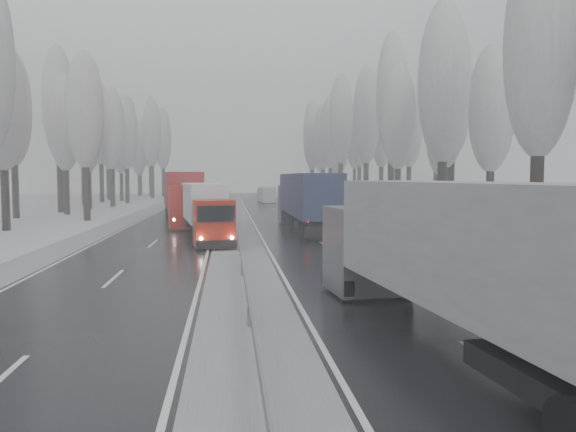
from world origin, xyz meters
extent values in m
plane|color=silver|center=(0.00, 0.00, 0.00)|extent=(260.00, 260.00, 0.00)
cube|color=black|center=(5.25, 30.00, 0.01)|extent=(7.50, 200.00, 0.03)
cube|color=black|center=(-5.25, 30.00, 0.01)|extent=(7.50, 200.00, 0.03)
cube|color=#9D9FA5|center=(0.00, 30.00, 0.02)|extent=(3.00, 200.00, 0.04)
cube|color=#9D9FA5|center=(10.20, 30.00, 0.02)|extent=(2.40, 200.00, 0.04)
cube|color=#9D9FA5|center=(-10.20, 30.00, 0.02)|extent=(2.40, 200.00, 0.04)
cube|color=slate|center=(0.00, 30.00, 0.60)|extent=(0.06, 200.00, 0.32)
cube|color=slate|center=(0.00, 28.00, 0.30)|extent=(0.12, 0.12, 0.60)
cube|color=slate|center=(0.00, 60.00, 0.30)|extent=(0.12, 0.12, 0.60)
cylinder|color=black|center=(15.04, 15.67, 2.80)|extent=(0.68, 0.68, 5.60)
ellipsoid|color=gray|center=(15.04, 15.67, 10.80)|extent=(3.60, 3.60, 11.45)
cylinder|color=black|center=(14.51, 27.03, 2.81)|extent=(0.68, 0.68, 5.62)
ellipsoid|color=gray|center=(14.51, 27.03, 10.84)|extent=(3.60, 3.60, 11.48)
cylinder|color=black|center=(20.02, 31.03, 2.47)|extent=(0.64, 0.64, 4.94)
ellipsoid|color=gray|center=(20.02, 31.03, 9.53)|extent=(3.60, 3.60, 10.09)
cylinder|color=black|center=(17.90, 35.17, 2.66)|extent=(0.66, 0.66, 5.32)
ellipsoid|color=gray|center=(17.90, 35.17, 10.27)|extent=(3.60, 3.60, 10.88)
cylinder|color=black|center=(20.12, 39.17, 3.16)|extent=(0.72, 0.72, 6.31)
ellipsoid|color=gray|center=(20.12, 39.17, 12.17)|extent=(3.60, 3.60, 12.90)
cylinder|color=black|center=(17.02, 45.60, 2.69)|extent=(0.67, 0.67, 5.38)
ellipsoid|color=gray|center=(17.02, 45.60, 10.37)|extent=(3.60, 3.60, 10.98)
cylinder|color=black|center=(23.31, 49.60, 2.30)|extent=(0.62, 0.62, 4.59)
ellipsoid|color=gray|center=(23.31, 49.60, 8.86)|extent=(3.60, 3.60, 9.39)
cylinder|color=black|center=(17.90, 51.02, 3.47)|extent=(0.76, 0.76, 6.95)
ellipsoid|color=gray|center=(17.90, 51.02, 13.40)|extent=(3.60, 3.60, 14.19)
cylinder|color=black|center=(24.81, 55.02, 3.30)|extent=(0.74, 0.74, 6.59)
ellipsoid|color=gray|center=(24.81, 55.02, 12.71)|extent=(3.60, 3.60, 13.46)
cylinder|color=black|center=(17.56, 61.27, 3.18)|extent=(0.72, 0.72, 6.37)
ellipsoid|color=gray|center=(17.56, 61.27, 12.28)|extent=(3.60, 3.60, 13.01)
cylinder|color=black|center=(24.72, 65.27, 2.99)|extent=(0.70, 0.70, 5.97)
ellipsoid|color=gray|center=(24.72, 65.27, 11.52)|extent=(3.60, 3.60, 12.20)
cylinder|color=black|center=(16.34, 71.95, 3.33)|extent=(0.74, 0.74, 6.65)
ellipsoid|color=gray|center=(16.34, 71.95, 12.83)|extent=(3.60, 3.60, 13.59)
cylinder|color=black|center=(23.71, 75.95, 3.07)|extent=(0.71, 0.71, 6.14)
ellipsoid|color=gray|center=(23.71, 75.95, 11.84)|extent=(3.60, 3.60, 12.54)
cylinder|color=black|center=(16.56, 81.70, 3.03)|extent=(0.71, 0.71, 6.05)
ellipsoid|color=gray|center=(16.56, 81.70, 11.68)|extent=(3.60, 3.60, 12.37)
cylinder|color=black|center=(22.48, 85.70, 3.15)|extent=(0.72, 0.72, 6.30)
ellipsoid|color=gray|center=(22.48, 85.70, 12.15)|extent=(3.60, 3.60, 12.87)
cylinder|color=black|center=(16.63, 89.21, 2.94)|extent=(0.70, 0.70, 5.88)
ellipsoid|color=gray|center=(16.63, 89.21, 11.33)|extent=(3.60, 3.60, 12.00)
cylinder|color=black|center=(19.77, 93.21, 2.43)|extent=(0.64, 0.64, 4.86)
ellipsoid|color=gray|center=(19.77, 93.21, 9.37)|extent=(3.60, 3.60, 9.92)
cylinder|color=black|center=(15.73, 96.32, 2.99)|extent=(0.70, 0.70, 5.98)
ellipsoid|color=gray|center=(15.73, 96.32, 11.53)|extent=(3.60, 3.60, 12.21)
cylinder|color=black|center=(24.94, 100.32, 3.09)|extent=(0.71, 0.71, 6.19)
ellipsoid|color=gray|center=(24.94, 100.32, 11.93)|extent=(3.60, 3.60, 12.64)
cylinder|color=black|center=(17.04, 106.16, 3.43)|extent=(0.75, 0.75, 6.86)
ellipsoid|color=gray|center=(17.04, 106.16, 13.22)|extent=(3.60, 3.60, 14.01)
cylinder|color=black|center=(24.02, 110.16, 2.77)|extent=(0.68, 0.68, 5.55)
ellipsoid|color=gray|center=(24.02, 110.16, 10.70)|extent=(3.60, 3.60, 11.33)
cylinder|color=black|center=(18.73, 116.73, 3.05)|extent=(0.71, 0.71, 6.09)
ellipsoid|color=gray|center=(18.73, 116.73, 11.75)|extent=(3.60, 3.60, 12.45)
cylinder|color=black|center=(21.55, 120.73, 2.74)|extent=(0.67, 0.67, 5.49)
ellipsoid|color=gray|center=(21.55, 120.73, 10.58)|extent=(3.60, 3.60, 11.21)
cylinder|color=black|center=(-17.75, 34.20, 2.52)|extent=(0.65, 0.65, 5.03)
ellipsoid|color=gray|center=(-17.75, 34.20, 9.70)|extent=(3.60, 3.60, 10.28)
cylinder|color=black|center=(-13.94, 43.73, 2.72)|extent=(0.67, 0.67, 5.44)
ellipsoid|color=gray|center=(-13.94, 43.73, 10.49)|extent=(3.60, 3.60, 11.11)
cylinder|color=black|center=(-21.85, 47.73, 2.86)|extent=(0.69, 0.69, 5.72)
ellipsoid|color=gray|center=(-21.85, 47.73, 11.04)|extent=(3.60, 3.60, 11.69)
cylinder|color=black|center=(-18.26, 52.71, 2.61)|extent=(0.66, 0.66, 5.23)
ellipsoid|color=gray|center=(-18.26, 52.71, 10.08)|extent=(3.60, 3.60, 10.68)
cylinder|color=black|center=(-20.05, 56.71, 3.30)|extent=(0.74, 0.74, 6.60)
ellipsoid|color=gray|center=(-20.05, 56.71, 12.74)|extent=(3.60, 3.60, 13.49)
cylinder|color=black|center=(-18.16, 62.35, 2.58)|extent=(0.65, 0.65, 5.16)
ellipsoid|color=gray|center=(-18.16, 62.35, 9.95)|extent=(3.60, 3.60, 10.54)
cylinder|color=black|center=(-19.54, 66.35, 2.90)|extent=(0.69, 0.69, 5.79)
ellipsoid|color=gray|center=(-19.54, 66.35, 11.18)|extent=(3.60, 3.60, 11.84)
cylinder|color=black|center=(-16.58, 69.11, 2.82)|extent=(0.68, 0.68, 5.64)
ellipsoid|color=gray|center=(-16.58, 69.11, 10.89)|extent=(3.60, 3.60, 11.53)
cylinder|color=black|center=(-21.42, 73.11, 3.28)|extent=(0.73, 0.73, 6.56)
ellipsoid|color=gray|center=(-21.42, 73.11, 12.65)|extent=(3.60, 3.60, 13.40)
cylinder|color=black|center=(-16.33, 79.19, 2.90)|extent=(0.69, 0.69, 5.79)
ellipsoid|color=gray|center=(-16.33, 79.19, 11.17)|extent=(3.60, 3.60, 11.84)
cylinder|color=black|center=(-21.09, 83.19, 3.32)|extent=(0.74, 0.74, 6.65)
ellipsoid|color=gray|center=(-21.09, 83.19, 12.82)|extent=(3.60, 3.60, 13.58)
cylinder|color=black|center=(-18.93, 88.54, 2.56)|extent=(0.65, 0.65, 5.12)
ellipsoid|color=gray|center=(-18.93, 88.54, 9.88)|extent=(3.60, 3.60, 10.46)
cylinder|color=black|center=(-21.82, 92.54, 2.92)|extent=(0.69, 0.69, 5.84)
ellipsoid|color=gray|center=(-21.82, 92.54, 11.26)|extent=(3.60, 3.60, 11.92)
cylinder|color=black|center=(-15.07, 99.33, 3.34)|extent=(0.74, 0.74, 6.67)
ellipsoid|color=gray|center=(-15.07, 99.33, 12.87)|extent=(3.60, 3.60, 13.63)
cylinder|color=black|center=(-24.20, 103.33, 3.15)|extent=(0.72, 0.72, 6.31)
ellipsoid|color=gray|center=(-24.20, 103.33, 12.16)|extent=(3.60, 3.60, 12.88)
cylinder|color=black|center=(-14.05, 108.72, 3.14)|extent=(0.72, 0.72, 6.29)
ellipsoid|color=gray|center=(-14.05, 108.72, 12.12)|extent=(3.60, 3.60, 12.84)
cylinder|color=black|center=(-19.66, 112.72, 2.43)|extent=(0.64, 0.64, 4.86)
ellipsoid|color=gray|center=(-19.66, 112.72, 9.36)|extent=(3.60, 3.60, 9.92)
cylinder|color=black|center=(-17.56, 115.31, 3.31)|extent=(0.74, 0.74, 6.63)
ellipsoid|color=gray|center=(-17.56, 115.31, 12.78)|extent=(3.60, 3.60, 13.54)
cylinder|color=black|center=(-20.33, 119.31, 2.89)|extent=(0.69, 0.69, 5.79)
ellipsoid|color=gray|center=(-20.33, 119.31, 11.16)|extent=(3.60, 3.60, 11.82)
cube|color=#47484C|center=(4.26, 7.79, 1.63)|extent=(2.72, 2.81, 2.97)
cube|color=black|center=(4.14, 9.02, 2.33)|extent=(2.28, 0.33, 0.99)
cube|color=black|center=(4.13, 9.12, 0.45)|extent=(2.48, 0.40, 0.50)
cube|color=slate|center=(5.04, 0.10, 2.67)|extent=(3.81, 13.07, 2.77)
cylinder|color=black|center=(3.31, 6.90, 0.52)|extent=(0.45, 1.06, 1.03)
cylinder|color=black|center=(5.38, 7.11, 0.52)|extent=(0.45, 1.06, 1.03)
cylinder|color=black|center=(4.40, -3.95, 0.52)|extent=(0.45, 1.06, 1.03)
sphere|color=white|center=(3.19, 9.06, 0.84)|extent=(0.22, 0.22, 0.22)
sphere|color=white|center=(5.06, 9.24, 0.84)|extent=(0.22, 0.22, 0.22)
cube|color=#1D2848|center=(5.25, 38.09, 1.77)|extent=(2.71, 2.82, 3.22)
cube|color=black|center=(5.24, 39.44, 2.52)|extent=(2.47, 0.13, 1.07)
cube|color=black|center=(5.24, 39.54, 0.48)|extent=(2.69, 0.19, 0.54)
cube|color=#131934|center=(5.33, 29.72, 2.90)|extent=(2.88, 13.99, 3.01)
cube|color=black|center=(5.40, 22.68, 0.59)|extent=(2.47, 0.15, 0.48)
cube|color=black|center=(5.37, 25.85, 0.81)|extent=(2.42, 5.93, 0.48)
cube|color=black|center=(5.40, 23.27, 0.38)|extent=(2.47, 0.09, 0.64)
cylinder|color=black|center=(4.13, 37.22, 0.56)|extent=(0.39, 1.12, 1.12)
cylinder|color=black|center=(6.39, 37.25, 0.56)|extent=(0.39, 1.12, 1.12)
cylinder|color=black|center=(4.25, 25.41, 0.56)|extent=(0.39, 1.12, 1.12)
cylinder|color=black|center=(6.50, 25.43, 0.56)|extent=(0.39, 1.12, 1.12)
cylinder|color=black|center=(4.26, 24.01, 0.56)|extent=(0.39, 1.12, 1.12)
cylinder|color=black|center=(6.52, 24.03, 0.56)|extent=(0.39, 1.12, 1.12)
sphere|color=#FF0C05|center=(4.38, 22.59, 1.45)|extent=(0.21, 0.21, 0.21)
sphere|color=#FF0C05|center=(6.42, 22.61, 1.45)|extent=(0.21, 0.21, 0.21)
sphere|color=white|center=(4.22, 39.57, 0.91)|extent=(0.24, 0.24, 0.24)
sphere|color=white|center=(6.26, 39.59, 0.91)|extent=(0.24, 0.24, 0.24)
cube|color=beige|center=(6.22, 45.48, 1.71)|extent=(2.71, 2.81, 3.11)
cube|color=black|center=(6.28, 46.77, 2.43)|extent=(2.38, 0.21, 1.04)
cube|color=black|center=(6.28, 46.88, 0.47)|extent=(2.59, 0.27, 0.52)
cube|color=beige|center=(5.86, 37.41, 2.80)|extent=(3.24, 13.57, 2.90)
cube|color=black|center=(5.55, 30.63, 0.57)|extent=(2.39, 0.23, 0.47)
cube|color=black|center=(5.69, 33.68, 0.78)|extent=(2.53, 5.79, 0.47)
cube|color=black|center=(5.58, 31.20, 0.36)|extent=(2.38, 0.17, 0.62)
cylinder|color=black|center=(5.10, 44.70, 0.54)|extent=(0.41, 1.09, 1.08)
cylinder|color=black|center=(7.27, 44.60, 0.54)|extent=(0.41, 1.09, 1.08)
cylinder|color=black|center=(4.58, 33.32, 0.54)|extent=(0.41, 1.09, 1.08)
cylinder|color=black|center=(6.76, 33.22, 0.54)|extent=(0.41, 1.09, 1.08)
cylinder|color=black|center=(4.52, 31.97, 0.54)|extent=(0.41, 1.09, 1.08)
cylinder|color=black|center=(6.70, 31.88, 0.54)|extent=(0.41, 1.09, 1.08)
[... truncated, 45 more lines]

